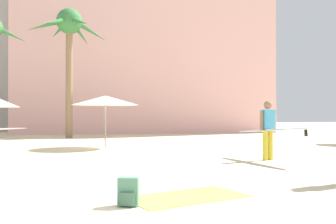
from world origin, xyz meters
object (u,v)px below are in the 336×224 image
at_px(backpack, 128,192).
at_px(person_mid_left, 270,129).
at_px(palm_tree_far_left, 69,33).
at_px(cafe_umbrella_4, 105,100).
at_px(beach_towel, 186,197).

xyz_separation_m(backpack, person_mid_left, (4.47, 5.03, 0.73)).
bearing_deg(palm_tree_far_left, backpack, -83.06).
height_order(cafe_umbrella_4, beach_towel, cafe_umbrella_4).
bearing_deg(cafe_umbrella_4, backpack, -89.00).
bearing_deg(person_mid_left, backpack, 117.38).
height_order(beach_towel, backpack, backpack).
distance_m(palm_tree_far_left, backpack, 18.62).
distance_m(palm_tree_far_left, cafe_umbrella_4, 8.50).
bearing_deg(cafe_umbrella_4, person_mid_left, -48.93).
height_order(palm_tree_far_left, beach_towel, palm_tree_far_left).
bearing_deg(palm_tree_far_left, person_mid_left, -62.19).
bearing_deg(cafe_umbrella_4, palm_tree_far_left, 105.22).
xyz_separation_m(cafe_umbrella_4, beach_towel, (1.15, -9.91, -1.91)).
xyz_separation_m(cafe_umbrella_4, backpack, (0.18, -10.37, -1.72)).
bearing_deg(beach_towel, backpack, -154.76).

